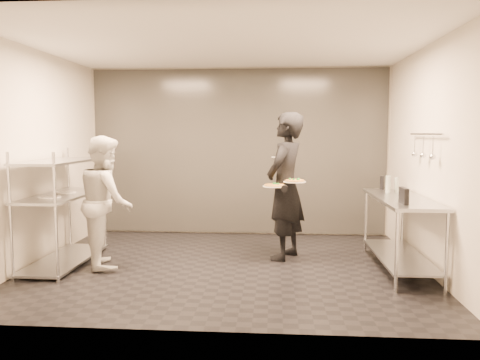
# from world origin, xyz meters

# --- Properties ---
(room_shell) EXTENTS (5.00, 4.00, 2.80)m
(room_shell) POSITION_xyz_m (0.00, 1.18, 1.40)
(room_shell) COLOR black
(room_shell) RESTS_ON ground
(pass_rack) EXTENTS (0.60, 1.60, 1.50)m
(pass_rack) POSITION_xyz_m (-2.15, -0.00, 0.77)
(pass_rack) COLOR silver
(pass_rack) RESTS_ON ground
(prep_counter) EXTENTS (0.60, 1.80, 0.92)m
(prep_counter) POSITION_xyz_m (2.18, 0.00, 0.63)
(prep_counter) COLOR silver
(prep_counter) RESTS_ON ground
(utensil_rail) EXTENTS (0.07, 1.20, 0.31)m
(utensil_rail) POSITION_xyz_m (2.43, -0.00, 1.55)
(utensil_rail) COLOR silver
(utensil_rail) RESTS_ON room_shell
(waiter) EXTENTS (0.73, 0.86, 1.99)m
(waiter) POSITION_xyz_m (0.76, 0.45, 1.00)
(waiter) COLOR black
(waiter) RESTS_ON ground
(chef) EXTENTS (0.92, 1.01, 1.68)m
(chef) POSITION_xyz_m (-1.55, -0.06, 0.84)
(chef) COLOR silver
(chef) RESTS_ON ground
(pizza_plate_near) EXTENTS (0.32, 0.32, 0.05)m
(pizza_plate_near) POSITION_xyz_m (0.62, 0.23, 1.03)
(pizza_plate_near) COLOR silver
(pizza_plate_near) RESTS_ON waiter
(pizza_plate_far) EXTENTS (0.29, 0.29, 0.05)m
(pizza_plate_far) POSITION_xyz_m (0.87, 0.26, 1.09)
(pizza_plate_far) COLOR silver
(pizza_plate_far) RESTS_ON waiter
(salad_plate) EXTENTS (0.25, 0.25, 0.07)m
(salad_plate) POSITION_xyz_m (0.69, 0.70, 1.40)
(salad_plate) COLOR silver
(salad_plate) RESTS_ON waiter
(pos_monitor) EXTENTS (0.05, 0.25, 0.18)m
(pos_monitor) POSITION_xyz_m (2.06, -0.54, 1.01)
(pos_monitor) COLOR black
(pos_monitor) RESTS_ON prep_counter
(bottle_green) EXTENTS (0.06, 0.06, 0.23)m
(bottle_green) POSITION_xyz_m (2.12, 0.45, 1.04)
(bottle_green) COLOR gray
(bottle_green) RESTS_ON prep_counter
(bottle_clear) EXTENTS (0.06, 0.06, 0.20)m
(bottle_clear) POSITION_xyz_m (2.25, 0.51, 1.02)
(bottle_clear) COLOR gray
(bottle_clear) RESTS_ON prep_counter
(bottle_dark) EXTENTS (0.06, 0.06, 0.19)m
(bottle_dark) POSITION_xyz_m (2.12, 0.80, 1.02)
(bottle_dark) COLOR black
(bottle_dark) RESTS_ON prep_counter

